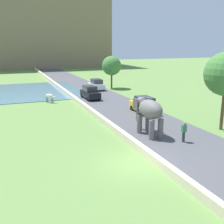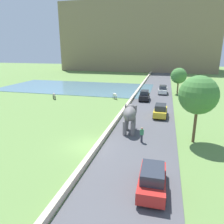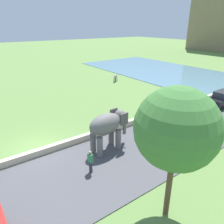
{
  "view_description": "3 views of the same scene",
  "coord_description": "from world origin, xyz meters",
  "px_view_note": "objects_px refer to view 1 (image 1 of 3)",
  "views": [
    {
      "loc": [
        -6.98,
        -13.61,
        7.21
      ],
      "look_at": [
        0.62,
        5.44,
        1.99
      ],
      "focal_mm": 42.55,
      "sensor_mm": 36.0,
      "label": 1
    },
    {
      "loc": [
        6.95,
        -17.52,
        8.98
      ],
      "look_at": [
        1.01,
        5.89,
        1.78
      ],
      "focal_mm": 33.76,
      "sensor_mm": 36.0,
      "label": 2
    },
    {
      "loc": [
        15.1,
        -3.51,
        8.98
      ],
      "look_at": [
        0.02,
        7.25,
        1.29
      ],
      "focal_mm": 34.29,
      "sensor_mm": 36.0,
      "label": 3
    }
  ],
  "objects_px": {
    "elephant": "(149,111)",
    "car_black": "(90,93)",
    "car_yellow": "(144,105)",
    "cow_white": "(50,96)",
    "car_white": "(96,85)",
    "person_beside_elephant": "(184,132)"
  },
  "relations": [
    {
      "from": "elephant",
      "to": "car_black",
      "type": "xyz_separation_m",
      "value": [
        0.02,
        16.01,
        -1.14
      ]
    },
    {
      "from": "car_yellow",
      "to": "cow_white",
      "type": "bearing_deg",
      "value": 133.59
    },
    {
      "from": "car_yellow",
      "to": "car_white",
      "type": "height_order",
      "value": "same"
    },
    {
      "from": "elephant",
      "to": "cow_white",
      "type": "distance_m",
      "value": 16.6
    },
    {
      "from": "elephant",
      "to": "person_beside_elephant",
      "type": "bearing_deg",
      "value": -56.63
    },
    {
      "from": "car_black",
      "to": "person_beside_elephant",
      "type": "bearing_deg",
      "value": -84.97
    },
    {
      "from": "car_black",
      "to": "car_white",
      "type": "bearing_deg",
      "value": 64.94
    },
    {
      "from": "person_beside_elephant",
      "to": "car_white",
      "type": "bearing_deg",
      "value": 86.55
    },
    {
      "from": "car_yellow",
      "to": "person_beside_elephant",
      "type": "bearing_deg",
      "value": -99.5
    },
    {
      "from": "person_beside_elephant",
      "to": "car_black",
      "type": "bearing_deg",
      "value": 95.03
    },
    {
      "from": "car_white",
      "to": "cow_white",
      "type": "height_order",
      "value": "car_white"
    },
    {
      "from": "person_beside_elephant",
      "to": "car_yellow",
      "type": "distance_m",
      "value": 9.2
    },
    {
      "from": "person_beside_elephant",
      "to": "cow_white",
      "type": "height_order",
      "value": "person_beside_elephant"
    },
    {
      "from": "person_beside_elephant",
      "to": "car_white",
      "type": "relative_size",
      "value": 0.41
    },
    {
      "from": "car_yellow",
      "to": "car_white",
      "type": "xyz_separation_m",
      "value": [
        0.0,
        16.17,
        0.0
      ]
    },
    {
      "from": "car_black",
      "to": "cow_white",
      "type": "xyz_separation_m",
      "value": [
        -5.47,
        -0.38,
        -0.06
      ]
    },
    {
      "from": "car_white",
      "to": "elephant",
      "type": "bearing_deg",
      "value": -97.92
    },
    {
      "from": "car_black",
      "to": "cow_white",
      "type": "relative_size",
      "value": 3.23
    },
    {
      "from": "person_beside_elephant",
      "to": "car_black",
      "type": "xyz_separation_m",
      "value": [
        -1.63,
        18.51,
        0.03
      ]
    },
    {
      "from": "elephant",
      "to": "cow_white",
      "type": "bearing_deg",
      "value": 109.23
    },
    {
      "from": "car_black",
      "to": "car_yellow",
      "type": "height_order",
      "value": "same"
    },
    {
      "from": "elephant",
      "to": "car_white",
      "type": "xyz_separation_m",
      "value": [
        3.17,
        22.75,
        -1.14
      ]
    }
  ]
}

